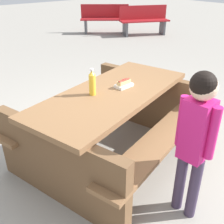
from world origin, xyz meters
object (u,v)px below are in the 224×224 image
Objects in this scene: child_in_coat at (196,131)px; park_bench_far at (105,18)px; picnic_table at (112,119)px; hotdog_tray at (124,84)px; soda_bottle at (92,83)px; park_bench_mid at (144,20)px.

park_bench_far is (3.96, 6.10, -0.34)m from child_in_coat.
hotdog_tray reaches higher than picnic_table.
picnic_table is 11.19× the size of hotdog_tray.
picnic_table is at bearing 88.17° from child_in_coat.
child_in_coat reaches higher than hotdog_tray.
park_bench_far is at bearing 50.94° from soda_bottle.
park_bench_mid reaches higher than picnic_table.
park_bench_far is at bearing 126.56° from park_bench_mid.
child_in_coat reaches higher than picnic_table.
picnic_table is at bearing -127.44° from park_bench_far.
park_bench_mid is at bearing -53.44° from park_bench_far.
hotdog_tray is (0.35, -0.05, -0.09)m from soda_bottle.
picnic_table is 0.47m from soda_bottle.
park_bench_far is at bearing 52.56° from picnic_table.
picnic_table is 0.38m from hotdog_tray.
hotdog_tray is 0.12× the size of park_bench_mid.
soda_bottle is at bearing 98.59° from child_in_coat.
park_bench_mid is 1.08× the size of park_bench_far.
park_bench_far is (3.76, 5.11, -0.33)m from hotdog_tray.
child_in_coat is (-0.03, -0.97, 0.34)m from picnic_table.
child_in_coat is at bearing -91.83° from picnic_table.
child_in_coat is at bearing -132.65° from park_bench_mid.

